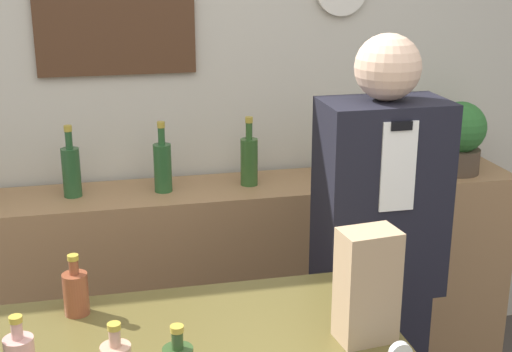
{
  "coord_description": "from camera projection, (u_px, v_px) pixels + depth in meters",
  "views": [
    {
      "loc": [
        -0.39,
        -1.1,
        1.89
      ],
      "look_at": [
        0.11,
        1.14,
        1.16
      ],
      "focal_mm": 50.0,
      "sensor_mm": 36.0,
      "label": 1
    }
  ],
  "objects": [
    {
      "name": "shelf_bottle_1",
      "position": [
        71.0,
        170.0,
        2.89
      ],
      "size": [
        0.07,
        0.07,
        0.3
      ],
      "color": "#26502A",
      "rests_on": "back_shelf"
    },
    {
      "name": "shelf_bottle_3",
      "position": [
        249.0,
        160.0,
        3.04
      ],
      "size": [
        0.07,
        0.07,
        0.3
      ],
      "color": "#305826",
      "rests_on": "back_shelf"
    },
    {
      "name": "paper_bag",
      "position": [
        367.0,
        286.0,
        1.83
      ],
      "size": [
        0.16,
        0.12,
        0.31
      ],
      "color": "tan",
      "rests_on": "display_counter"
    },
    {
      "name": "counter_bottle_3",
      "position": [
        76.0,
        292.0,
        1.99
      ],
      "size": [
        0.07,
        0.07,
        0.18
      ],
      "color": "brown",
      "rests_on": "display_counter"
    },
    {
      "name": "shelf_bottle_4",
      "position": [
        331.0,
        154.0,
        3.12
      ],
      "size": [
        0.07,
        0.07,
        0.3
      ],
      "color": "#2F4B28",
      "rests_on": "back_shelf"
    },
    {
      "name": "shelf_bottle_2",
      "position": [
        163.0,
        166.0,
        2.95
      ],
      "size": [
        0.07,
        0.07,
        0.3
      ],
      "color": "#27562A",
      "rests_on": "back_shelf"
    },
    {
      "name": "potted_plant",
      "position": [
        460.0,
        136.0,
        3.19
      ],
      "size": [
        0.23,
        0.23,
        0.33
      ],
      "color": "#4C3D2D",
      "rests_on": "back_shelf"
    },
    {
      "name": "back_shelf",
      "position": [
        251.0,
        282.0,
        3.21
      ],
      "size": [
        2.39,
        0.37,
        0.93
      ],
      "color": "#9E754C",
      "rests_on": "ground_plane"
    },
    {
      "name": "back_wall",
      "position": [
        188.0,
        79.0,
        3.12
      ],
      "size": [
        5.2,
        0.09,
        2.7
      ],
      "color": "beige",
      "rests_on": "ground_plane"
    },
    {
      "name": "shopkeeper",
      "position": [
        376.0,
        272.0,
        2.48
      ],
      "size": [
        0.42,
        0.26,
        1.64
      ],
      "color": "black",
      "rests_on": "ground_plane"
    },
    {
      "name": "shelf_bottle_5",
      "position": [
        411.0,
        150.0,
        3.18
      ],
      "size": [
        0.07,
        0.07,
        0.3
      ],
      "color": "#30561E",
      "rests_on": "back_shelf"
    }
  ]
}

